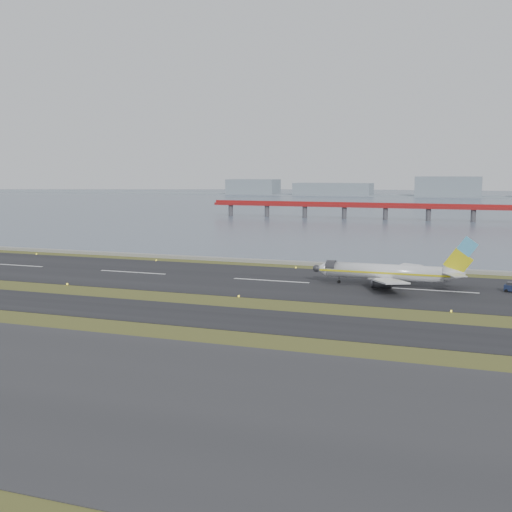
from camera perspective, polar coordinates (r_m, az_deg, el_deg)
name	(u,v)px	position (r m, az deg, el deg)	size (l,w,h in m)	color
ground	(226,304)	(134.97, -2.71, -4.26)	(1000.00, 1000.00, 0.00)	#374017
apron_strip	(64,385)	(88.41, -16.72, -10.93)	(1000.00, 50.00, 0.10)	#2C2C2E
taxiway_strip	(202,316)	(124.21, -4.83, -5.30)	(1000.00, 18.00, 0.10)	black
runway_strip	(271,281)	(162.59, 1.34, -2.22)	(1000.00, 45.00, 0.10)	black
seawall	(303,263)	(190.87, 4.19, -0.64)	(1000.00, 2.50, 1.00)	gray
bay_water	(426,203)	(584.87, 14.85, 4.58)	(1400.00, 800.00, 1.30)	#4B596B
red_pier	(429,208)	(373.84, 15.09, 4.16)	(260.00, 5.00, 10.20)	maroon
far_shoreline	(452,191)	(743.26, 17.01, 5.55)	(1400.00, 80.00, 60.50)	gray
airliner	(390,272)	(157.55, 11.85, -1.43)	(38.52, 32.89, 12.80)	silver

